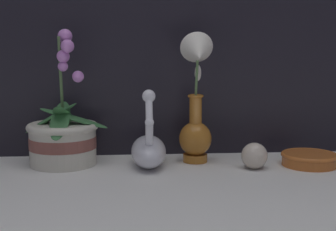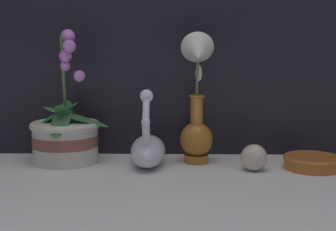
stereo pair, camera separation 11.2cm
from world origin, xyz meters
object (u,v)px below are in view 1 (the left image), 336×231
glass_sphere (254,156)px  blue_vase (196,108)px  amber_dish (309,158)px  swan_figurine (149,148)px  orchid_potted_plant (63,137)px

glass_sphere → blue_vase: bearing=153.6°
blue_vase → amber_dish: bearing=-9.5°
swan_figurine → amber_dish: (0.43, -0.02, -0.03)m
glass_sphere → amber_dish: size_ratio=0.46×
orchid_potted_plant → swan_figurine: orchid_potted_plant is taller
blue_vase → amber_dish: (0.30, -0.05, -0.13)m
orchid_potted_plant → blue_vase: bearing=-1.6°
blue_vase → glass_sphere: size_ratio=5.17×
swan_figurine → glass_sphere: bearing=-9.1°
orchid_potted_plant → blue_vase: 0.37m
orchid_potted_plant → blue_vase: orchid_potted_plant is taller
amber_dish → swan_figurine: bearing=177.0°
blue_vase → glass_sphere: bearing=-26.4°
orchid_potted_plant → swan_figurine: 0.24m
swan_figurine → blue_vase: bearing=11.8°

